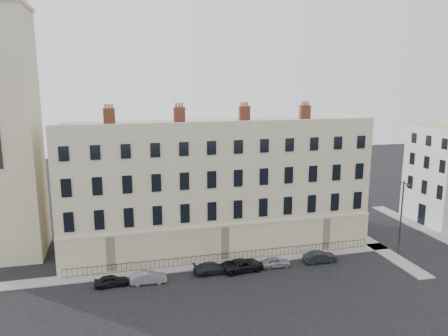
{
  "coord_description": "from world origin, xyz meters",
  "views": [
    {
      "loc": [
        -17.64,
        -39.2,
        20.27
      ],
      "look_at": [
        -5.08,
        10.0,
        9.86
      ],
      "focal_mm": 35.0,
      "sensor_mm": 36.0,
      "label": 1
    }
  ],
  "objects_px": {
    "car_b": "(148,277)",
    "car_a": "(111,281)",
    "car_d": "(243,265)",
    "car_e": "(275,262)",
    "car_c": "(213,268)",
    "car_f": "(320,257)",
    "streetlamp": "(402,215)"
  },
  "relations": [
    {
      "from": "car_d",
      "to": "car_f",
      "type": "xyz_separation_m",
      "value": [
        9.07,
        -0.06,
        -0.01
      ]
    },
    {
      "from": "car_b",
      "to": "car_d",
      "type": "height_order",
      "value": "car_d"
    },
    {
      "from": "car_b",
      "to": "car_e",
      "type": "relative_size",
      "value": 1.1
    },
    {
      "from": "car_e",
      "to": "car_d",
      "type": "bearing_deg",
      "value": 92.19
    },
    {
      "from": "car_d",
      "to": "car_e",
      "type": "height_order",
      "value": "car_d"
    },
    {
      "from": "car_a",
      "to": "car_f",
      "type": "height_order",
      "value": "car_f"
    },
    {
      "from": "car_c",
      "to": "streetlamp",
      "type": "height_order",
      "value": "streetlamp"
    },
    {
      "from": "car_b",
      "to": "streetlamp",
      "type": "bearing_deg",
      "value": -88.72
    },
    {
      "from": "car_c",
      "to": "streetlamp",
      "type": "bearing_deg",
      "value": -92.81
    },
    {
      "from": "car_c",
      "to": "car_e",
      "type": "bearing_deg",
      "value": -92.66
    },
    {
      "from": "car_c",
      "to": "car_b",
      "type": "bearing_deg",
      "value": 93.36
    },
    {
      "from": "car_b",
      "to": "car_e",
      "type": "distance_m",
      "value": 13.83
    },
    {
      "from": "car_d",
      "to": "car_a",
      "type": "bearing_deg",
      "value": 85.21
    },
    {
      "from": "car_b",
      "to": "car_d",
      "type": "xyz_separation_m",
      "value": [
        10.08,
        0.42,
        0.04
      ]
    },
    {
      "from": "car_c",
      "to": "car_f",
      "type": "distance_m",
      "value": 12.37
    },
    {
      "from": "car_c",
      "to": "car_a",
      "type": "bearing_deg",
      "value": 90.43
    },
    {
      "from": "car_f",
      "to": "car_e",
      "type": "bearing_deg",
      "value": 89.89
    },
    {
      "from": "car_a",
      "to": "car_e",
      "type": "height_order",
      "value": "car_a"
    },
    {
      "from": "car_a",
      "to": "car_f",
      "type": "distance_m",
      "value": 22.76
    },
    {
      "from": "car_f",
      "to": "car_b",
      "type": "bearing_deg",
      "value": 91.65
    },
    {
      "from": "car_d",
      "to": "streetlamp",
      "type": "bearing_deg",
      "value": -96.72
    },
    {
      "from": "car_c",
      "to": "streetlamp",
      "type": "relative_size",
      "value": 0.46
    },
    {
      "from": "car_c",
      "to": "car_d",
      "type": "bearing_deg",
      "value": -94.11
    },
    {
      "from": "car_a",
      "to": "car_d",
      "type": "distance_m",
      "value": 13.7
    },
    {
      "from": "car_d",
      "to": "car_f",
      "type": "height_order",
      "value": "car_d"
    },
    {
      "from": "car_a",
      "to": "car_d",
      "type": "relative_size",
      "value": 0.73
    },
    {
      "from": "car_b",
      "to": "car_c",
      "type": "xyz_separation_m",
      "value": [
        6.78,
        0.57,
        -0.01
      ]
    },
    {
      "from": "car_a",
      "to": "car_e",
      "type": "relative_size",
      "value": 1.01
    },
    {
      "from": "car_a",
      "to": "car_f",
      "type": "xyz_separation_m",
      "value": [
        22.76,
        0.13,
        0.06
      ]
    },
    {
      "from": "car_b",
      "to": "car_a",
      "type": "bearing_deg",
      "value": 87.57
    },
    {
      "from": "car_a",
      "to": "car_c",
      "type": "distance_m",
      "value": 10.4
    },
    {
      "from": "car_b",
      "to": "streetlamp",
      "type": "relative_size",
      "value": 0.41
    }
  ]
}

